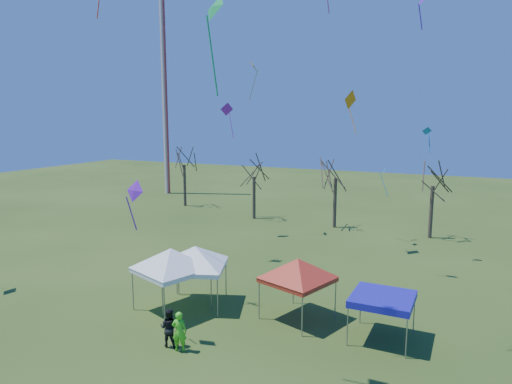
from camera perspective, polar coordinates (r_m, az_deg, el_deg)
ground at (r=21.02m, az=-1.97°, el=-19.57°), size 140.00×140.00×0.00m
radio_mast at (r=62.17m, az=-11.33°, el=11.31°), size 0.70×0.70×25.00m
tree_0 at (r=52.74m, az=-9.01°, el=5.22°), size 3.83×3.83×8.44m
tree_1 at (r=45.49m, az=-0.25°, el=3.82°), size 3.42×3.42×7.54m
tree_2 at (r=42.36m, az=9.98°, el=3.95°), size 3.71×3.71×8.18m
tree_3 at (r=40.75m, az=21.36°, el=2.94°), size 3.59×3.59×7.91m
tent_white_west at (r=24.44m, az=-10.60°, el=-7.46°), size 4.18×4.18×3.92m
tent_white_mid at (r=24.89m, az=-7.63°, el=-7.22°), size 4.10×4.10×3.84m
tent_red at (r=23.18m, az=5.26°, el=-8.79°), size 3.94×3.94×3.67m
tent_blue at (r=22.12m, az=15.55°, el=-12.77°), size 2.77×2.77×2.13m
person_dark at (r=21.57m, az=-10.82°, el=-16.31°), size 0.98×0.83×1.76m
person_green at (r=21.09m, az=-9.56°, el=-16.81°), size 0.76×0.62×1.82m
kite_13 at (r=38.80m, az=-3.67°, el=10.26°), size 1.14×1.21×2.98m
kite_1 at (r=20.60m, az=-14.98°, el=0.07°), size 1.08×0.60×2.35m
kite_5 at (r=17.12m, az=-5.25°, el=21.83°), size 1.23×1.05×3.53m
kite_18 at (r=25.31m, az=20.10°, el=21.51°), size 0.75×0.79×1.64m
kite_2 at (r=39.91m, az=-0.29°, el=15.42°), size 1.35×1.64×3.46m
kite_19 at (r=34.14m, az=20.59°, el=7.08°), size 0.84×0.72×1.87m
kite_11 at (r=34.74m, az=11.64°, el=11.22°), size 1.05×1.54×3.28m
kite_22 at (r=37.60m, az=15.73°, el=2.44°), size 0.79×0.80×2.51m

